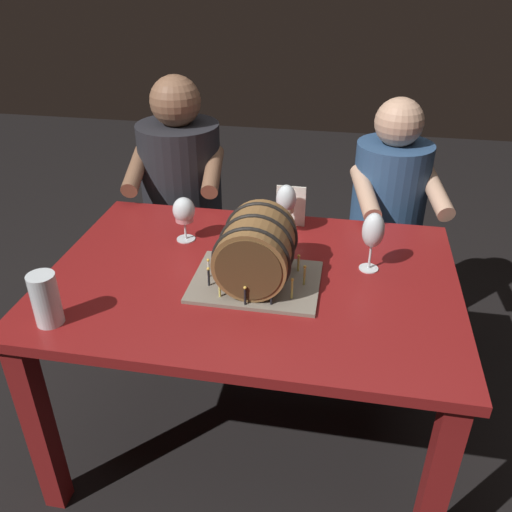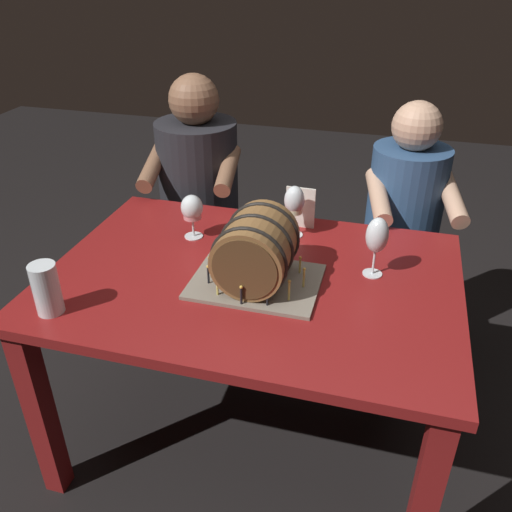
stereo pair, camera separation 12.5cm
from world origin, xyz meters
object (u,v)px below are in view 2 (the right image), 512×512
dining_table (252,302)px  wine_glass_rose (192,209)px  person_seated_left (200,211)px  person_seated_right (399,246)px  barrel_cake (256,252)px  wine_glass_empty (377,236)px  beer_pint (47,291)px  wine_glass_white (294,203)px  menu_card (300,208)px

dining_table → wine_glass_rose: (-0.28, 0.20, 0.22)m
person_seated_left → person_seated_right: person_seated_left is taller
barrel_cake → wine_glass_rose: barrel_cake is taller
dining_table → person_seated_left: bearing=122.5°
barrel_cake → wine_glass_empty: bearing=23.3°
wine_glass_rose → wine_glass_empty: wine_glass_empty is taller
barrel_cake → beer_pint: size_ratio=2.54×
barrel_cake → wine_glass_empty: (0.35, 0.15, 0.03)m
dining_table → person_seated_right: (0.46, 0.73, -0.11)m
wine_glass_white → wine_glass_rose: (-0.35, -0.11, -0.02)m
dining_table → beer_pint: 0.65m
wine_glass_rose → person_seated_right: person_seated_right is taller
dining_table → wine_glass_rose: bearing=145.0°
dining_table → wine_glass_white: 0.39m
dining_table → wine_glass_empty: (0.38, 0.11, 0.25)m
dining_table → beer_pint: bearing=-145.8°
beer_pint → person_seated_right: bearing=47.7°
beer_pint → person_seated_right: size_ratio=0.14×
dining_table → wine_glass_rose: 0.40m
wine_glass_empty → person_seated_right: 0.72m
menu_card → person_seated_right: bearing=43.2°
person_seated_right → barrel_cake: bearing=-119.7°
barrel_cake → person_seated_left: person_seated_left is taller
barrel_cake → wine_glass_white: size_ratio=2.06×
person_seated_right → wine_glass_white: bearing=-133.1°
wine_glass_rose → menu_card: bearing=27.1°
wine_glass_white → wine_glass_empty: 0.36m
wine_glass_rose → beer_pint: size_ratio=1.04×
dining_table → wine_glass_rose: size_ratio=8.04×
wine_glass_empty → person_seated_right: person_seated_right is taller
wine_glass_rose → menu_card: (0.36, 0.18, -0.03)m
barrel_cake → wine_glass_white: 0.35m
barrel_cake → person_seated_right: size_ratio=0.35×
person_seated_left → menu_card: bearing=-32.5°
beer_pint → person_seated_left: 1.10m
person_seated_right → beer_pint: bearing=-132.3°
dining_table → beer_pint: size_ratio=8.39×
wine_glass_empty → wine_glass_rose: bearing=172.4°
barrel_cake → menu_card: 0.43m
barrel_cake → menu_card: (0.06, 0.42, -0.03)m
barrel_cake → wine_glass_white: bearing=82.5°
barrel_cake → person_seated_left: bearing=122.4°
wine_glass_empty → menu_card: bearing=137.6°
wine_glass_empty → person_seated_left: size_ratio=0.17×
menu_card → wine_glass_white: bearing=-96.1°
wine_glass_white → person_seated_right: (0.39, 0.42, -0.35)m
dining_table → wine_glass_empty: size_ratio=6.49×
beer_pint → wine_glass_rose: bearing=66.6°
dining_table → barrel_cake: barrel_cake is taller
wine_glass_white → wine_glass_rose: bearing=-162.6°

